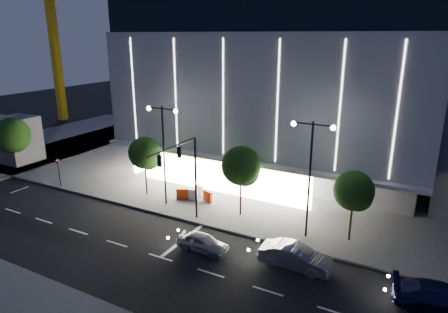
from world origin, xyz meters
TOP-DOWN VIEW (x-y plane):
  - ground at (0.00, 0.00)m, footprint 160.00×160.00m
  - sidewalk_museum at (5.00, 24.00)m, footprint 70.00×40.00m
  - sidewalk_west at (-30.00, 10.00)m, footprint 16.00×50.00m
  - museum at (2.98, 22.31)m, footprint 30.00×25.80m
  - traffic_mast at (1.00, 3.34)m, footprint 0.33×5.89m
  - street_lamp_west at (-3.00, 6.00)m, footprint 3.16×0.36m
  - street_lamp_east at (10.00, 6.00)m, footprint 3.16×0.36m
  - ped_signal_far at (-15.00, 4.50)m, footprint 0.22×0.24m
  - tree_left at (-5.97, 7.02)m, footprint 3.02×3.02m
  - tree_mid at (4.03, 7.02)m, footprint 3.25×3.25m
  - tree_right at (13.03, 7.02)m, footprint 2.91×2.91m
  - car_lead at (4.10, 0.64)m, footprint 3.87×1.61m
  - car_second at (10.58, 1.74)m, footprint 4.79×1.69m
  - car_third at (19.19, 1.48)m, footprint 5.52×2.83m
  - barrier_a at (-2.21, 7.47)m, footprint 1.10×0.69m
  - barrier_b at (-1.40, 7.82)m, footprint 1.13×0.50m
  - barrier_c at (0.13, 8.12)m, footprint 1.11×0.64m
  - barrier_d at (-1.33, 8.97)m, footprint 1.11×0.67m

SIDE VIEW (x-z plane):
  - ground at x=0.00m, z-range 0.00..0.00m
  - sidewalk_museum at x=5.00m, z-range 0.00..0.15m
  - sidewalk_west at x=-30.00m, z-range 0.00..0.15m
  - barrier_a at x=-2.21m, z-range 0.15..1.15m
  - barrier_b at x=-1.40m, z-range 0.15..1.15m
  - barrier_c at x=0.13m, z-range 0.15..1.15m
  - barrier_d at x=-1.33m, z-range 0.15..1.15m
  - car_lead at x=4.10m, z-range 0.00..1.31m
  - car_third at x=19.19m, z-range 0.00..1.53m
  - car_second at x=10.58m, z-range 0.00..1.58m
  - ped_signal_far at x=-15.00m, z-range 0.39..3.39m
  - tree_right at x=13.03m, z-range 1.13..6.64m
  - tree_left at x=-5.97m, z-range 1.17..6.90m
  - tree_mid at x=4.03m, z-range 1.26..7.41m
  - traffic_mast at x=1.00m, z-range 1.49..8.56m
  - street_lamp_west at x=-3.00m, z-range 1.46..10.46m
  - street_lamp_east at x=10.00m, z-range 1.46..10.46m
  - museum at x=2.98m, z-range 0.27..18.27m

